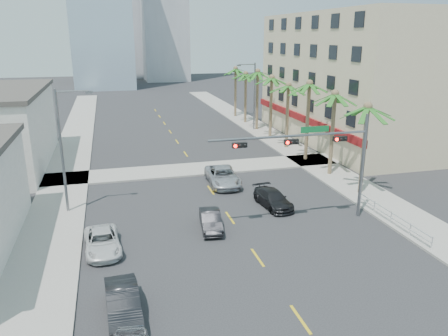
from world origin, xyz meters
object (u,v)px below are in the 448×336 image
car_lane_center (223,176)px  car_parked_mid (123,304)px  car_lane_left (211,220)px  car_lane_right (273,199)px  car_parked_far (102,242)px  traffic_signal_mast (322,151)px

car_lane_center → car_parked_mid: bearing=-115.4°
car_lane_left → car_lane_right: (5.46, 2.69, 0.02)m
car_parked_far → car_lane_center: bearing=40.9°
car_parked_mid → car_lane_right: bearing=41.1°
car_parked_mid → traffic_signal_mast: bearing=27.0°
traffic_signal_mast → car_lane_right: 5.89m
car_parked_far → car_lane_left: car_lane_left is taller
car_parked_mid → car_lane_left: size_ratio=1.15×
car_lane_right → car_parked_far: bearing=-168.2°
car_parked_mid → car_parked_far: bearing=95.2°
car_lane_left → car_lane_center: 9.15m
car_lane_left → car_parked_far: bearing=-162.2°
car_parked_mid → car_lane_center: (9.15, 16.90, 0.05)m
car_lane_left → car_lane_center: bearing=77.0°
car_parked_far → car_lane_left: (6.99, 1.37, 0.00)m
traffic_signal_mast → car_lane_center: size_ratio=2.05×
car_parked_mid → car_lane_center: 19.22m
car_parked_mid → car_parked_far: (-0.93, 6.92, -0.09)m
car_lane_left → car_lane_right: size_ratio=0.86×
car_parked_far → traffic_signal_mast: bearing=-0.8°
traffic_signal_mast → car_lane_center: bearing=115.7°
car_parked_far → car_lane_right: 13.10m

